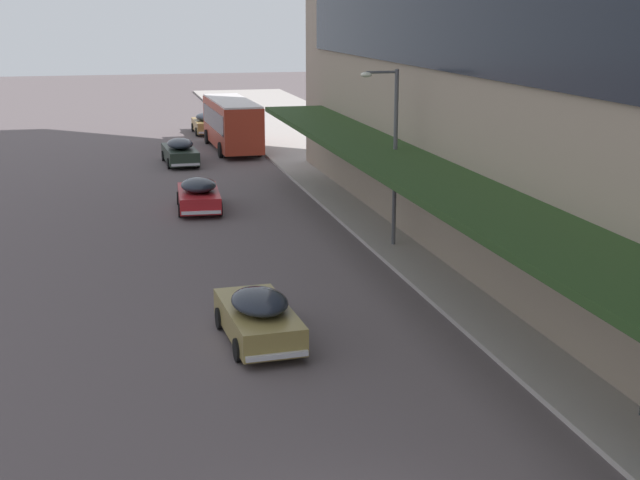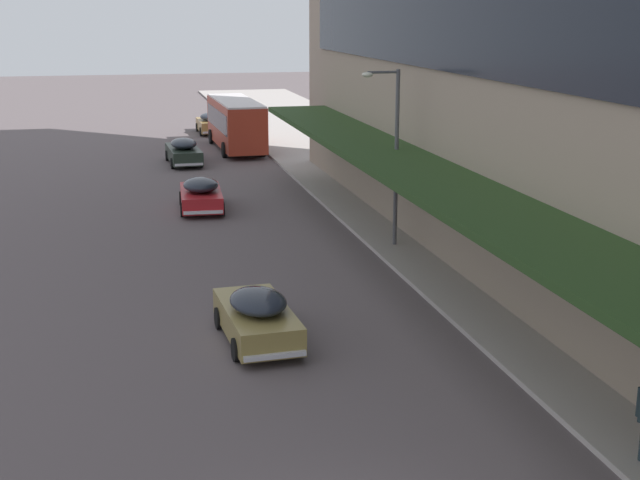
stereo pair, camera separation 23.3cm
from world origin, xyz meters
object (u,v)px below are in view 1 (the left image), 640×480
Objects in this scene: sedan_second_near at (206,123)px; sedan_second_mid at (180,151)px; transit_bus_kerbside_front at (232,121)px; sedan_oncoming_front at (199,194)px; sedan_trailing_near at (259,316)px; street_lamp at (391,144)px.

sedan_second_mid is at bearing -102.99° from sedan_second_near.
transit_bus_kerbside_front is 18.43m from sedan_oncoming_front.
transit_bus_kerbside_front is 8.68m from sedan_second_near.
sedan_oncoming_front is 1.02× the size of sedan_trailing_near.
street_lamp reaches higher than sedan_oncoming_front.
sedan_trailing_near is 11.63m from street_lamp.
sedan_oncoming_front is 17.41m from sedan_trailing_near.
transit_bus_kerbside_front is at bearing -84.94° from sedan_second_near.
street_lamp is at bearing 52.96° from sedan_trailing_near.
sedan_oncoming_front is 26.72m from sedan_second_near.
street_lamp is at bearing -52.36° from sedan_oncoming_front.
sedan_second_near is (-0.76, 8.58, -1.13)m from transit_bus_kerbside_front.
sedan_second_mid is 22.73m from street_lamp.
transit_bus_kerbside_front is at bearing 95.33° from street_lamp.
sedan_second_near is (3.48, 43.92, 0.02)m from sedan_trailing_near.
sedan_second_near is at bearing 77.01° from sedan_second_mid.
transit_bus_kerbside_front reaches higher than sedan_trailing_near.
sedan_second_near is at bearing 82.81° from sedan_oncoming_front.
sedan_oncoming_front is at bearing -91.05° from sedan_second_mid.
sedan_trailing_near is 44.06m from sedan_second_near.
sedan_second_mid is at bearing 89.29° from sedan_trailing_near.
sedan_trailing_near is 0.98× the size of sedan_second_near.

